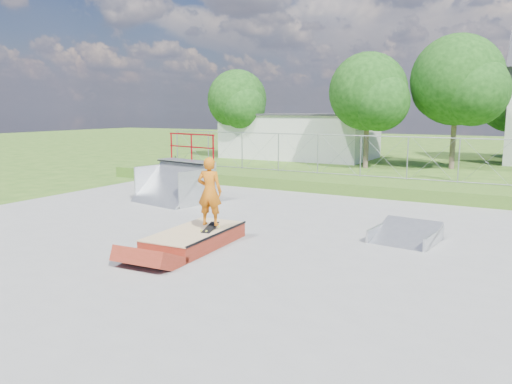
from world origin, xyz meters
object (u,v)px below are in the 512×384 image
grind_box (195,239)px  skater (210,194)px  flat_bank_ramp (405,234)px  quarter_pipe (172,169)px

grind_box → skater: skater is taller
grind_box → skater: bearing=40.3°
flat_bank_ramp → skater: skater is taller
grind_box → skater: size_ratio=1.69×
flat_bank_ramp → grind_box: bearing=-140.3°
quarter_pipe → grind_box: bearing=-35.7°
quarter_pipe → skater: quarter_pipe is taller
grind_box → flat_bank_ramp: (4.52, 2.96, 0.02)m
skater → grind_box: bearing=28.2°
grind_box → quarter_pipe: size_ratio=1.16×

